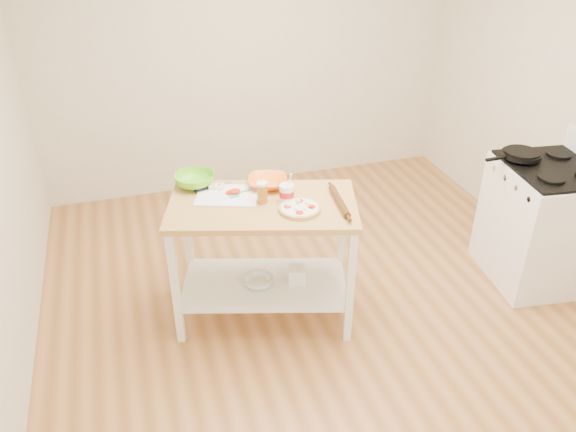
# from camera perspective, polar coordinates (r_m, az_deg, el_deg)

# --- Properties ---
(room_shell) EXTENTS (4.04, 4.54, 2.74)m
(room_shell) POSITION_cam_1_polar(r_m,az_deg,el_deg) (3.40, 5.06, 7.76)
(room_shell) COLOR #B17541
(room_shell) RESTS_ON ground
(prep_island) EXTENTS (1.35, 0.98, 0.90)m
(prep_island) POSITION_cam_1_polar(r_m,az_deg,el_deg) (3.74, -2.52, -2.03)
(prep_island) COLOR tan
(prep_island) RESTS_ON ground
(gas_stove) EXTENTS (0.74, 0.83, 1.11)m
(gas_stove) POSITION_cam_1_polar(r_m,az_deg,el_deg) (4.62, 24.26, -0.66)
(gas_stove) COLOR white
(gas_stove) RESTS_ON ground
(skillet) EXTENTS (0.44, 0.28, 0.03)m
(skillet) POSITION_cam_1_polar(r_m,az_deg,el_deg) (4.44, 22.55, 5.79)
(skillet) COLOR black
(skillet) RESTS_ON gas_stove
(pizza) EXTENTS (0.26, 0.26, 0.04)m
(pizza) POSITION_cam_1_polar(r_m,az_deg,el_deg) (3.52, 1.19, 0.79)
(pizza) COLOR tan
(pizza) RESTS_ON prep_island
(cutting_board) EXTENTS (0.48, 0.42, 0.04)m
(cutting_board) POSITION_cam_1_polar(r_m,az_deg,el_deg) (3.71, -6.20, 2.16)
(cutting_board) COLOR white
(cutting_board) RESTS_ON prep_island
(spatula) EXTENTS (0.15, 0.08, 0.01)m
(spatula) POSITION_cam_1_polar(r_m,az_deg,el_deg) (3.70, -5.04, 2.29)
(spatula) COLOR teal
(spatula) RESTS_ON cutting_board
(knife) EXTENTS (0.27, 0.09, 0.01)m
(knife) POSITION_cam_1_polar(r_m,az_deg,el_deg) (3.80, -8.15, 2.85)
(knife) COLOR silver
(knife) RESTS_ON cutting_board
(orange_bowl) EXTENTS (0.33, 0.33, 0.06)m
(orange_bowl) POSITION_cam_1_polar(r_m,az_deg,el_deg) (3.80, -2.10, 3.45)
(orange_bowl) COLOR orange
(orange_bowl) RESTS_ON prep_island
(green_bowl) EXTENTS (0.36, 0.36, 0.09)m
(green_bowl) POSITION_cam_1_polar(r_m,az_deg,el_deg) (3.86, -9.47, 3.62)
(green_bowl) COLOR #66C81D
(green_bowl) RESTS_ON prep_island
(beer_pint) EXTENTS (0.07, 0.07, 0.14)m
(beer_pint) POSITION_cam_1_polar(r_m,az_deg,el_deg) (3.59, -2.64, 2.41)
(beer_pint) COLOR #AA6519
(beer_pint) RESTS_ON prep_island
(yogurt_tub) EXTENTS (0.10, 0.10, 0.20)m
(yogurt_tub) POSITION_cam_1_polar(r_m,az_deg,el_deg) (3.61, -0.14, 2.34)
(yogurt_tub) COLOR white
(yogurt_tub) RESTS_ON prep_island
(rolling_pin) EXTENTS (0.09, 0.38, 0.04)m
(rolling_pin) POSITION_cam_1_polar(r_m,az_deg,el_deg) (3.60, 5.24, 1.49)
(rolling_pin) COLOR #522F12
(rolling_pin) RESTS_ON prep_island
(shelf_glass_bowl) EXTENTS (0.24, 0.24, 0.07)m
(shelf_glass_bowl) POSITION_cam_1_polar(r_m,az_deg,el_deg) (3.92, -3.04, -6.64)
(shelf_glass_bowl) COLOR silver
(shelf_glass_bowl) RESTS_ON prep_island
(shelf_bin) EXTENTS (0.15, 0.15, 0.12)m
(shelf_bin) POSITION_cam_1_polar(r_m,az_deg,el_deg) (3.94, 0.92, -5.97)
(shelf_bin) COLOR white
(shelf_bin) RESTS_ON prep_island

